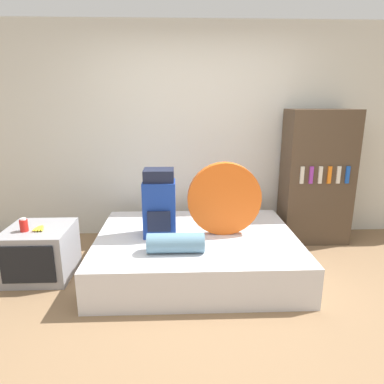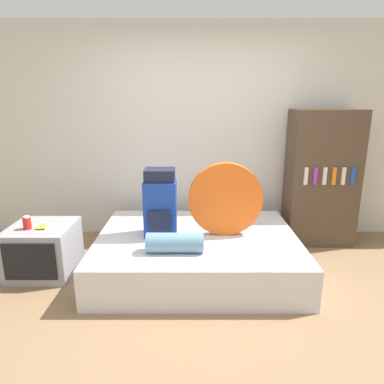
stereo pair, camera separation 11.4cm
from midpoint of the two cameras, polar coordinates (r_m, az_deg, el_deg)
The scene contains 10 objects.
ground_plane at distance 3.01m, azimuth 1.62°, elevation -19.22°, with size 16.00×16.00×0.00m, color #846647.
wall_back at distance 4.31m, azimuth 0.17°, elevation 9.78°, with size 8.00×0.05×2.60m.
bed at distance 3.56m, azimuth -0.21°, elevation -9.97°, with size 1.99×1.55×0.38m.
backpack at distance 3.40m, azimuth -6.41°, elevation -2.00°, with size 0.32×0.29×0.67m.
tent_bag at distance 3.41m, azimuth 4.44°, elevation -1.16°, with size 0.74×0.09×0.74m.
sleeping_roll at distance 3.08m, azimuth -3.81°, elevation -8.47°, with size 0.51×0.18×0.18m.
television at distance 3.76m, azimuth -24.74°, elevation -9.05°, with size 0.61×0.62×0.50m.
canister at distance 3.62m, azimuth -27.04°, elevation -4.95°, with size 0.08×0.08×0.13m.
banana_bunch at distance 3.61m, azimuth -24.85°, elevation -5.50°, with size 0.12×0.15×0.03m.
bookshelf at distance 4.37m, azimuth 19.35°, elevation 2.35°, with size 0.79×0.45×1.60m.
Camera 1 is at (-0.23, -2.48, 1.70)m, focal length 32.00 mm.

